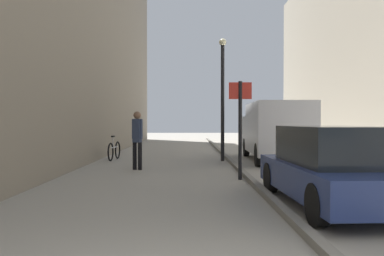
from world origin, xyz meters
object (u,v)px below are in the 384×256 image
at_px(pedestrian_main_foreground, 137,136).
at_px(bicycle_leaning, 114,150).
at_px(delivery_van, 275,130).
at_px(street_sign_post, 240,121).
at_px(parked_car, 334,167).
at_px(lamp_post, 223,91).

xyz_separation_m(pedestrian_main_foreground, bicycle_leaning, (-1.34, 3.24, -0.69)).
distance_m(delivery_van, street_sign_post, 5.39).
distance_m(parked_car, lamp_post, 8.61).
height_order(parked_car, street_sign_post, street_sign_post).
relative_size(parked_car, lamp_post, 0.89).
bearing_deg(bicycle_leaning, parked_car, -52.52).
height_order(delivery_van, street_sign_post, street_sign_post).
height_order(pedestrian_main_foreground, bicycle_leaning, pedestrian_main_foreground).
distance_m(delivery_van, parked_car, 8.33).
bearing_deg(bicycle_leaning, pedestrian_main_foreground, -62.95).
relative_size(pedestrian_main_foreground, street_sign_post, 0.72).
height_order(pedestrian_main_foreground, street_sign_post, street_sign_post).
relative_size(pedestrian_main_foreground, delivery_van, 0.33).
bearing_deg(pedestrian_main_foreground, street_sign_post, -15.97).
xyz_separation_m(street_sign_post, lamp_post, (-0.04, 4.98, 1.18)).
relative_size(street_sign_post, bicycle_leaning, 1.47).
bearing_deg(street_sign_post, parked_car, 113.93).
bearing_deg(pedestrian_main_foreground, delivery_van, 49.42).
xyz_separation_m(pedestrian_main_foreground, lamp_post, (2.96, 2.80, 1.65)).
distance_m(pedestrian_main_foreground, delivery_van, 5.74).
distance_m(pedestrian_main_foreground, parked_car, 6.96).
xyz_separation_m(delivery_van, lamp_post, (-2.05, -0.01, 1.51)).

